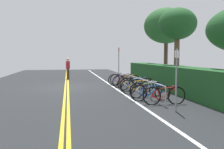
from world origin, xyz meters
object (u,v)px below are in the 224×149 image
object	(u,v)px
tree_near_left	(166,26)
bike_rack	(136,80)
bicycle_5	(139,87)
sign_post_far	(176,74)
bicycle_1	(123,80)
bicycle_2	(127,81)
bicycle_8	(164,95)
bicycle_0	(121,79)
bicycle_7	(151,93)
bicycle_4	(137,85)
pedestrian	(68,67)
bicycle_3	(133,84)
bicycle_6	(146,90)
tree_mid	(177,25)
sign_post_near	(119,61)

from	to	relation	value
tree_near_left	bike_rack	bearing A→B (deg)	-35.89
bicycle_5	sign_post_far	bearing A→B (deg)	3.00
bicycle_1	sign_post_far	size ratio (longest dim) A/B	0.84
bicycle_2	bicycle_8	distance (m)	5.18
bicycle_0	bicycle_2	size ratio (longest dim) A/B	0.91
bicycle_0	bicycle_7	world-z (taller)	bicycle_0
bicycle_4	pedestrian	distance (m)	8.27
bicycle_4	bicycle_7	bearing A→B (deg)	-3.80
bike_rack	bicycle_3	size ratio (longest dim) A/B	4.62
bicycle_1	bicycle_2	distance (m)	0.82
bicycle_1	bicycle_2	world-z (taller)	bicycle_1
bicycle_5	bicycle_7	bearing A→B (deg)	0.48
bicycle_0	bicycle_2	world-z (taller)	bicycle_2
bicycle_0	bicycle_1	distance (m)	0.87
bicycle_0	bicycle_4	world-z (taller)	bicycle_4
bicycle_3	bicycle_6	bearing A→B (deg)	-0.86
bicycle_1	bicycle_3	xyz separation A→B (m)	(1.80, 0.16, -0.03)
bicycle_5	sign_post_far	distance (m)	3.82
bicycle_4	bicycle_7	size ratio (longest dim) A/B	1.04
bicycle_2	bicycle_7	world-z (taller)	bicycle_2
bicycle_6	tree_mid	distance (m)	5.72
tree_near_left	bicycle_1	bearing A→B (deg)	-55.12
bicycle_5	pedestrian	distance (m)	9.07
bicycle_8	sign_post_near	xyz separation A→B (m)	(-8.14, -0.06, 1.13)
sign_post_near	sign_post_far	size ratio (longest dim) A/B	1.17
bicycle_6	sign_post_near	distance (m)	6.54
bike_rack	bicycle_4	size ratio (longest dim) A/B	4.30
sign_post_near	bicycle_5	bearing A→B (deg)	-2.06
bicycle_1	bicycle_8	xyz separation A→B (m)	(6.00, 0.27, -0.02)
bicycle_4	pedestrian	xyz separation A→B (m)	(-7.44, -3.56, 0.62)
bicycle_2	pedestrian	world-z (taller)	pedestrian
bicycle_8	sign_post_far	xyz separation A→B (m)	(1.17, -0.07, 0.93)
bicycle_6	pedestrian	size ratio (longest dim) A/B	1.00
bike_rack	bicycle_6	world-z (taller)	bike_rack
sign_post_far	bicycle_7	bearing A→B (deg)	-174.87
bicycle_1	bicycle_5	world-z (taller)	bicycle_1
bicycle_3	bicycle_7	xyz separation A→B (m)	(3.36, -0.14, -0.00)
bike_rack	pedestrian	bearing A→B (deg)	-155.04
bicycle_0	bicycle_2	bearing A→B (deg)	-1.66
bike_rack	pedestrian	distance (m)	8.30
bicycle_5	bicycle_2	bearing A→B (deg)	178.74
bicycle_5	tree_near_left	xyz separation A→B (m)	(-6.27, 4.03, 3.78)
bicycle_1	bicycle_6	xyz separation A→B (m)	(4.30, 0.12, -0.02)
bicycle_0	tree_mid	xyz separation A→B (m)	(1.72, 3.08, 3.40)
bicycle_0	sign_post_far	bearing A→B (deg)	0.62
tree_mid	bicycle_5	bearing A→B (deg)	-50.79
bicycle_2	bicycle_8	size ratio (longest dim) A/B	1.04
bicycle_8	bicycle_0	bearing A→B (deg)	-178.68
bike_rack	bicycle_1	size ratio (longest dim) A/B	4.39
bicycle_1	tree_near_left	distance (m)	6.20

